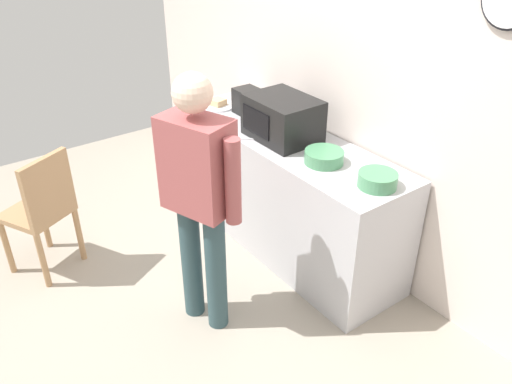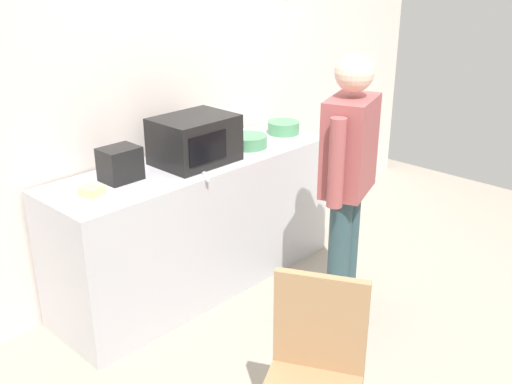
% 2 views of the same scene
% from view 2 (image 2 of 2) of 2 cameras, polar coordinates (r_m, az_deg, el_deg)
% --- Properties ---
extents(ground_plane, '(6.00, 6.00, 0.00)m').
position_cam_2_polar(ground_plane, '(3.76, 10.73, -13.54)').
color(ground_plane, '#9E9384').
extents(back_wall, '(5.40, 0.13, 2.60)m').
position_cam_2_polar(back_wall, '(4.22, -6.57, 10.09)').
color(back_wall, silver).
rests_on(back_wall, ground_plane).
extents(kitchen_counter, '(2.06, 0.62, 0.91)m').
position_cam_2_polar(kitchen_counter, '(4.04, -5.60, -3.09)').
color(kitchen_counter, '#B7B7BC').
rests_on(kitchen_counter, ground_plane).
extents(microwave, '(0.50, 0.39, 0.30)m').
position_cam_2_polar(microwave, '(3.80, -5.92, 5.04)').
color(microwave, black).
rests_on(microwave, kitchen_counter).
extents(sandwich_plate, '(0.28, 0.28, 0.07)m').
position_cam_2_polar(sandwich_plate, '(3.38, -15.50, -0.23)').
color(sandwich_plate, white).
rests_on(sandwich_plate, kitchen_counter).
extents(salad_bowl, '(0.26, 0.26, 0.08)m').
position_cam_2_polar(salad_bowl, '(4.12, -0.72, 4.92)').
color(salad_bowl, '#4C8E60').
rests_on(salad_bowl, kitchen_counter).
extents(cereal_bowl, '(0.24, 0.24, 0.09)m').
position_cam_2_polar(cereal_bowl, '(4.44, 2.65, 6.23)').
color(cereal_bowl, '#4C8E60').
rests_on(cereal_bowl, kitchen_counter).
extents(toaster, '(0.22, 0.18, 0.20)m').
position_cam_2_polar(toaster, '(3.57, -12.95, 2.65)').
color(toaster, black).
rests_on(toaster, kitchen_counter).
extents(fork_utensil, '(0.16, 0.10, 0.01)m').
position_cam_2_polar(fork_utensil, '(3.47, -10.04, 0.62)').
color(fork_utensil, silver).
rests_on(fork_utensil, kitchen_counter).
extents(spoon_utensil, '(0.11, 0.15, 0.01)m').
position_cam_2_polar(spoon_utensil, '(3.58, -4.89, 1.55)').
color(spoon_utensil, silver).
rests_on(spoon_utensil, kitchen_counter).
extents(person_standing, '(0.56, 0.36, 1.67)m').
position_cam_2_polar(person_standing, '(3.51, 8.86, 1.94)').
color(person_standing, '#2D474D').
rests_on(person_standing, ground_plane).
extents(wooden_chair, '(0.54, 0.54, 0.94)m').
position_cam_2_polar(wooden_chair, '(2.61, 5.57, -17.10)').
color(wooden_chair, '#A87F56').
rests_on(wooden_chair, ground_plane).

